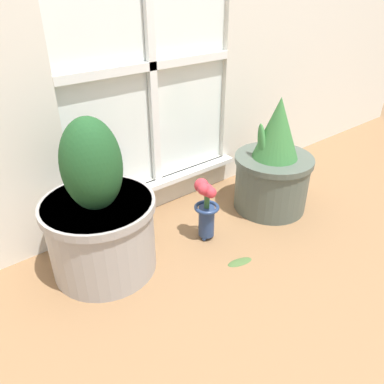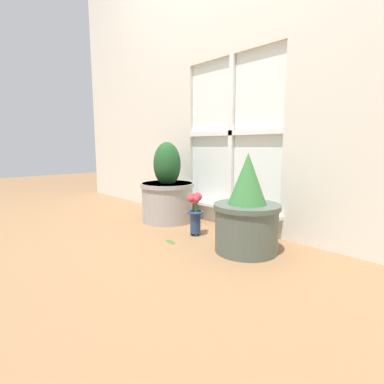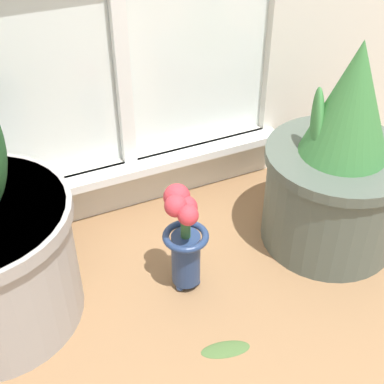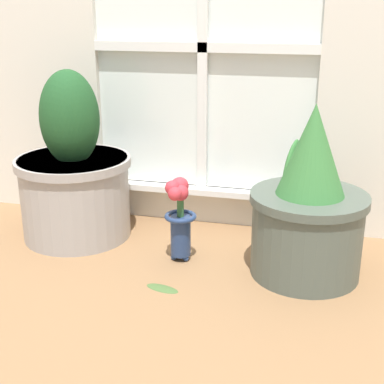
# 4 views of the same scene
# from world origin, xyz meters

# --- Properties ---
(ground_plane) EXTENTS (10.00, 10.00, 0.00)m
(ground_plane) POSITION_xyz_m (0.00, 0.00, 0.00)
(ground_plane) COLOR olive
(potted_plant_left) EXTENTS (0.42, 0.42, 0.62)m
(potted_plant_left) POSITION_xyz_m (-0.43, 0.29, 0.23)
(potted_plant_left) COLOR #9E9993
(potted_plant_left) RESTS_ON ground_plane
(potted_plant_right) EXTENTS (0.37, 0.37, 0.56)m
(potted_plant_right) POSITION_xyz_m (0.43, 0.18, 0.22)
(potted_plant_right) COLOR #4C564C
(potted_plant_right) RESTS_ON ground_plane
(flower_vase) EXTENTS (0.11, 0.11, 0.29)m
(flower_vase) POSITION_xyz_m (0.01, 0.18, 0.16)
(flower_vase) COLOR navy
(flower_vase) RESTS_ON ground_plane
(fallen_leaf) EXTENTS (0.12, 0.07, 0.01)m
(fallen_leaf) POSITION_xyz_m (0.01, -0.03, 0.00)
(fallen_leaf) COLOR #476633
(fallen_leaf) RESTS_ON ground_plane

